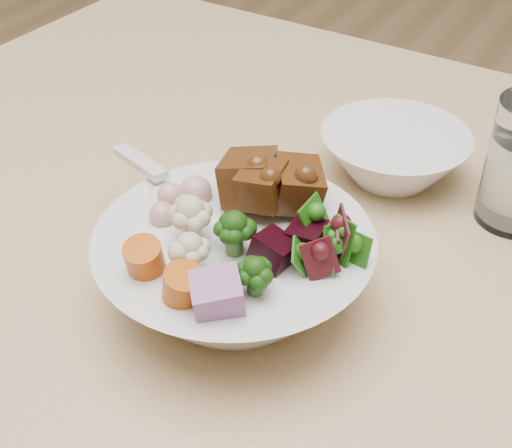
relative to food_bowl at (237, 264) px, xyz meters
name	(u,v)px	position (x,y,z in m)	size (l,w,h in m)	color
food_bowl	(237,264)	(0.00, 0.00, 0.00)	(0.22, 0.22, 0.12)	silver
soup_spoon	(163,188)	(-0.09, 0.03, 0.03)	(0.12, 0.07, 0.02)	silver
side_bowl	(393,155)	(0.04, 0.24, -0.01)	(0.15, 0.15, 0.05)	silver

